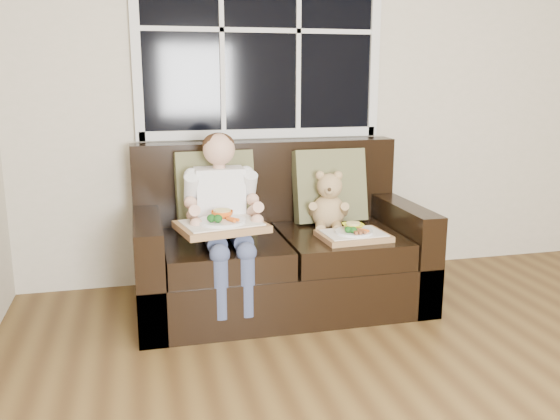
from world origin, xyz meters
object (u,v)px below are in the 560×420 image
object	(u,v)px
teddy_bear	(329,204)
child	(222,204)
tray_left	(221,224)
tray_right	(353,234)
loveseat	(277,252)

from	to	relation	value
teddy_bear	child	bearing A→B (deg)	-154.48
teddy_bear	tray_left	bearing A→B (deg)	-143.86
tray_right	teddy_bear	bearing A→B (deg)	97.95
loveseat	tray_left	size ratio (longest dim) A/B	3.26
loveseat	tray_right	xyz separation A→B (m)	(0.38, -0.29, 0.17)
tray_left	tray_right	distance (m)	0.77
teddy_bear	tray_right	xyz separation A→B (m)	(0.06, -0.28, -0.12)
child	tray_left	world-z (taller)	child
loveseat	child	size ratio (longest dim) A/B	1.83
loveseat	teddy_bear	xyz separation A→B (m)	(0.33, -0.01, 0.29)
tray_left	loveseat	bearing A→B (deg)	23.45
tray_left	tray_right	world-z (taller)	tray_left
loveseat	child	world-z (taller)	child
tray_right	child	bearing A→B (deg)	163.59
loveseat	teddy_bear	distance (m)	0.43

